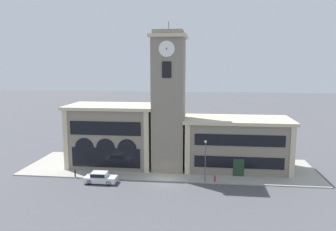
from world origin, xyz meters
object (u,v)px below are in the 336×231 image
fire_hydrant (215,179)px  street_lamp (205,154)px  parked_car_near (100,177)px  bollard (75,173)px

fire_hydrant → street_lamp: bearing=-176.3°
street_lamp → fire_hydrant: size_ratio=6.40×
fire_hydrant → parked_car_near: bearing=-172.7°
street_lamp → fire_hydrant: (1.29, 0.08, -3.26)m
bollard → parked_car_near: bearing=-21.6°
street_lamp → parked_car_near: bearing=-172.4°
parked_car_near → street_lamp: (13.68, 1.83, 3.05)m
parked_car_near → street_lamp: street_lamp is taller
parked_car_near → fire_hydrant: (14.97, 1.91, -0.20)m
parked_car_near → fire_hydrant: parked_car_near is taller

